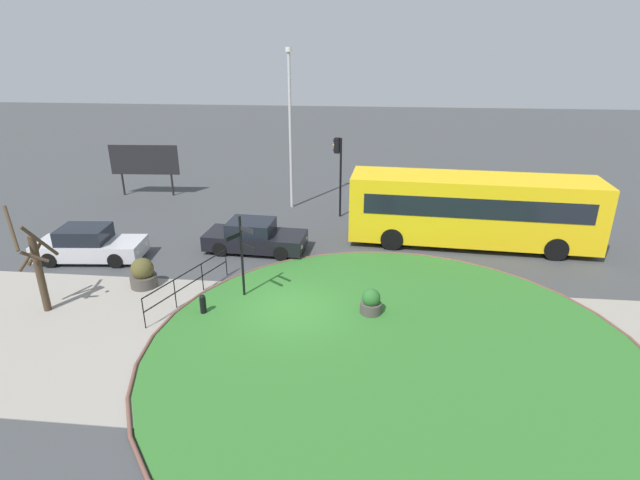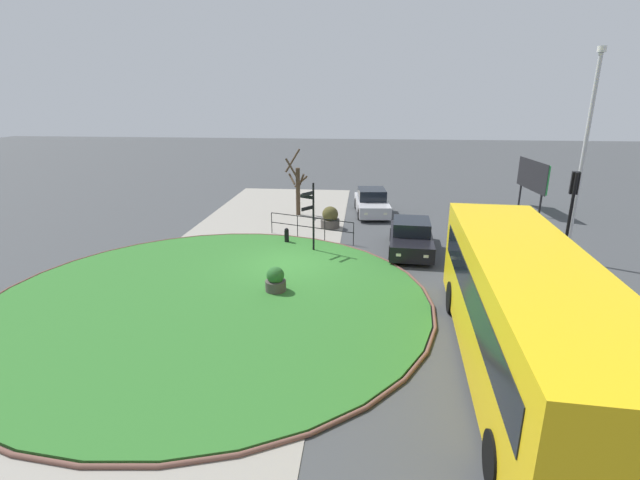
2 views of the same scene
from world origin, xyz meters
name	(u,v)px [view 1 (image 1 of 2)]	position (x,y,z in m)	size (l,w,h in m)	color
ground	(290,310)	(0.00, 0.00, 0.00)	(120.00, 120.00, 0.00)	#3D3F42
sidewalk_paving	(279,343)	(0.00, -2.04, 0.01)	(32.00, 7.91, 0.02)	gray
grass_island	(394,351)	(3.49, -2.16, 0.05)	(14.82, 14.82, 0.10)	#2D6B28
grass_kerb_ring	(394,351)	(3.49, -2.16, 0.06)	(15.13, 15.13, 0.11)	brown
signpost_directional	(242,252)	(-1.76, 0.71, 1.83)	(0.95, 0.67, 3.14)	black
bollard_foreground	(203,305)	(-2.87, -0.61, 0.40)	(0.21, 0.21, 0.77)	black
railing_grass_edge	(189,281)	(-3.71, 0.45, 0.72)	(1.55, 4.22, 1.10)	black
bus_yellow	(472,209)	(7.18, 6.86, 1.70)	(10.94, 3.31, 3.17)	yellow
car_near_lane	(255,237)	(-2.39, 5.12, 0.64)	(4.50, 2.11, 1.40)	black
car_far_lane	(89,245)	(-9.15, 3.44, 0.66)	(4.55, 2.15, 1.46)	#B7B7BC
traffic_light_near	(338,160)	(0.94, 10.25, 3.04)	(0.48, 0.32, 4.17)	black
lamppost_tall	(290,126)	(-1.74, 11.58, 4.52)	(0.32, 0.32, 8.44)	#B7B7BC
billboard_left	(145,161)	(-10.78, 12.99, 2.12)	(4.12, 0.40, 3.07)	black
planter_near_signpost	(143,274)	(-5.79, 1.23, 0.52)	(0.99, 0.99, 1.16)	#47423D
planter_kerbside	(371,304)	(2.78, -0.04, 0.45)	(0.73, 0.73, 0.98)	#47423D
street_tree_bare	(37,265)	(-8.36, -0.89, 1.72)	(1.47, 1.32, 3.79)	#423323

